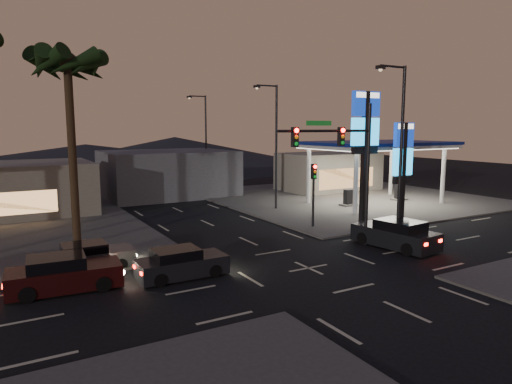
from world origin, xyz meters
TOP-DOWN VIEW (x-y plane):
  - ground at (0.00, 0.00)m, footprint 140.00×140.00m
  - corner_lot_ne at (16.00, 16.00)m, footprint 24.00×24.00m
  - gas_station at (16.00, 12.00)m, footprint 12.20×8.20m
  - convenience_store at (18.00, 21.00)m, footprint 10.00×6.00m
  - pylon_sign_tall at (8.50, 5.50)m, footprint 2.20×0.35m
  - pylon_sign_short at (11.00, 4.50)m, footprint 1.60×0.35m
  - traffic_signal_mast at (3.76, 1.99)m, footprint 6.10×0.39m
  - pedestal_signal at (5.50, 6.98)m, footprint 0.32×0.39m
  - streetlight_near at (6.79, 1.00)m, footprint 2.14×0.25m
  - streetlight_mid at (6.79, 14.00)m, footprint 2.14×0.25m
  - streetlight_far at (6.79, 28.00)m, footprint 2.14×0.25m
  - palm_a at (-9.00, 9.50)m, footprint 4.41×4.41m
  - building_far_mid at (2.00, 26.00)m, footprint 12.00×9.00m
  - hill_right at (15.00, 60.00)m, footprint 50.00×50.00m
  - hill_center at (0.00, 60.00)m, footprint 60.00×60.00m
  - car_lane_a_front at (-5.77, 1.79)m, footprint 4.12×1.76m
  - car_lane_a_mid at (-10.57, 2.61)m, footprint 4.65×2.19m
  - car_lane_b_front at (-9.15, 4.92)m, footprint 4.06×1.74m
  - suv_station at (6.51, 0.65)m, footprint 2.53×4.96m

SIDE VIEW (x-z plane):
  - ground at x=0.00m, z-range 0.00..0.00m
  - corner_lot_ne at x=16.00m, z-range 0.00..0.12m
  - car_lane_b_front at x=-9.15m, z-range -0.05..1.27m
  - car_lane_a_front at x=-5.77m, z-range -0.05..1.29m
  - car_lane_a_mid at x=-10.57m, z-range -0.05..1.43m
  - suv_station at x=6.51m, z-range -0.06..1.53m
  - convenience_store at x=18.00m, z-range 0.00..4.00m
  - hill_center at x=0.00m, z-range 0.00..4.00m
  - building_far_mid at x=2.00m, z-range 0.00..4.40m
  - hill_right at x=15.00m, z-range 0.00..5.00m
  - pedestal_signal at x=5.50m, z-range 0.77..5.07m
  - pylon_sign_short at x=11.00m, z-range 1.16..8.16m
  - gas_station at x=16.00m, z-range 2.34..7.82m
  - traffic_signal_mast at x=3.76m, z-range 1.23..9.23m
  - streetlight_near at x=6.79m, z-range 0.72..10.72m
  - streetlight_mid at x=6.79m, z-range 0.72..10.72m
  - streetlight_far at x=6.79m, z-range 0.72..10.72m
  - pylon_sign_tall at x=8.50m, z-range 1.89..10.89m
  - palm_a at x=-9.00m, z-range 4.00..14.86m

